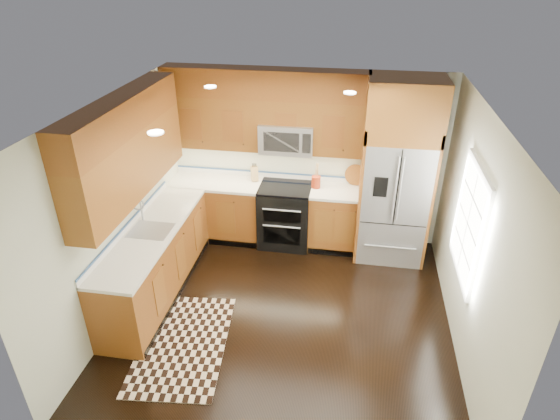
% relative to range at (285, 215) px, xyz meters
% --- Properties ---
extents(ground, '(4.00, 4.00, 0.00)m').
position_rel_range_xyz_m(ground, '(0.25, -1.67, -0.47)').
color(ground, black).
rests_on(ground, ground).
extents(wall_back, '(4.00, 0.02, 2.60)m').
position_rel_range_xyz_m(wall_back, '(0.25, 0.33, 0.83)').
color(wall_back, beige).
rests_on(wall_back, ground).
extents(wall_left, '(0.02, 4.00, 2.60)m').
position_rel_range_xyz_m(wall_left, '(-1.75, -1.67, 0.83)').
color(wall_left, beige).
rests_on(wall_left, ground).
extents(wall_right, '(0.02, 4.00, 2.60)m').
position_rel_range_xyz_m(wall_right, '(2.25, -1.67, 0.83)').
color(wall_right, beige).
rests_on(wall_right, ground).
extents(window, '(0.04, 1.10, 1.30)m').
position_rel_range_xyz_m(window, '(2.23, -1.47, 0.93)').
color(window, white).
rests_on(window, ground).
extents(base_cabinets, '(2.85, 3.00, 0.90)m').
position_rel_range_xyz_m(base_cabinets, '(-0.98, -0.77, -0.02)').
color(base_cabinets, brown).
rests_on(base_cabinets, ground).
extents(countertop, '(2.86, 3.01, 0.04)m').
position_rel_range_xyz_m(countertop, '(-0.84, -0.65, 0.45)').
color(countertop, white).
rests_on(countertop, base_cabinets).
extents(upper_cabinets, '(2.85, 3.00, 1.15)m').
position_rel_range_xyz_m(upper_cabinets, '(-0.90, -0.58, 1.56)').
color(upper_cabinets, brown).
rests_on(upper_cabinets, ground).
extents(range, '(0.76, 0.67, 0.95)m').
position_rel_range_xyz_m(range, '(0.00, 0.00, 0.00)').
color(range, black).
rests_on(range, ground).
extents(microwave, '(0.76, 0.40, 0.42)m').
position_rel_range_xyz_m(microwave, '(-0.00, 0.13, 1.19)').
color(microwave, '#B2B2B7').
rests_on(microwave, ground).
extents(refrigerator, '(0.98, 0.75, 2.60)m').
position_rel_range_xyz_m(refrigerator, '(1.55, -0.04, 0.83)').
color(refrigerator, '#B2B2B7').
rests_on(refrigerator, ground).
extents(sink_faucet, '(0.54, 0.44, 0.37)m').
position_rel_range_xyz_m(sink_faucet, '(-1.48, -1.44, 0.52)').
color(sink_faucet, '#B2B2B7').
rests_on(sink_faucet, countertop).
extents(rug, '(1.13, 1.70, 0.01)m').
position_rel_range_xyz_m(rug, '(-0.82, -2.34, -0.46)').
color(rug, black).
rests_on(rug, ground).
extents(knife_block, '(0.14, 0.16, 0.27)m').
position_rel_range_xyz_m(knife_block, '(-0.50, 0.18, 0.58)').
color(knife_block, '#A88451').
rests_on(knife_block, countertop).
extents(utensil_crock, '(0.13, 0.13, 0.37)m').
position_rel_range_xyz_m(utensil_crock, '(0.44, 0.07, 0.60)').
color(utensil_crock, '#9C2C13').
rests_on(utensil_crock, countertop).
extents(cutting_board, '(0.36, 0.36, 0.02)m').
position_rel_range_xyz_m(cutting_board, '(1.00, 0.27, 0.48)').
color(cutting_board, brown).
rests_on(cutting_board, countertop).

